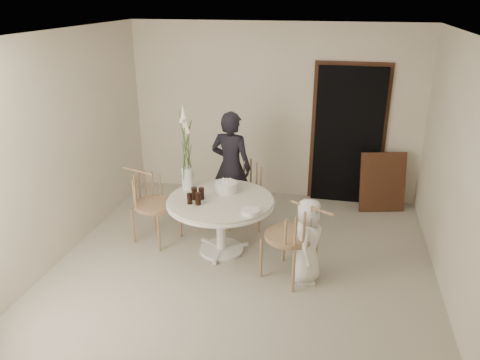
% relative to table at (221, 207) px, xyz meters
% --- Properties ---
extents(ground, '(4.50, 4.50, 0.00)m').
position_rel_table_xyz_m(ground, '(0.35, -0.25, -0.62)').
color(ground, '#BAB59E').
rests_on(ground, ground).
extents(room_shell, '(4.50, 4.50, 4.50)m').
position_rel_table_xyz_m(room_shell, '(0.35, -0.25, 1.00)').
color(room_shell, white).
rests_on(room_shell, ground).
extents(doorway, '(1.00, 0.10, 2.10)m').
position_rel_table_xyz_m(doorway, '(1.50, 1.94, 0.43)').
color(doorway, black).
rests_on(doorway, ground).
extents(door_trim, '(1.12, 0.03, 2.22)m').
position_rel_table_xyz_m(door_trim, '(1.50, 1.98, 0.49)').
color(door_trim, '#4F2A1B').
rests_on(door_trim, ground).
extents(table, '(1.33, 1.33, 0.73)m').
position_rel_table_xyz_m(table, '(0.00, 0.00, 0.00)').
color(table, white).
rests_on(table, ground).
extents(picture_frame, '(0.70, 0.36, 0.90)m').
position_rel_table_xyz_m(picture_frame, '(2.06, 1.70, -0.17)').
color(picture_frame, '#4F2A1B').
rests_on(picture_frame, ground).
extents(chair_far, '(0.58, 0.61, 0.94)m').
position_rel_table_xyz_m(chair_far, '(0.10, 0.92, -0.01)').
color(chair_far, '#A08556').
rests_on(chair_far, ground).
extents(chair_right, '(0.73, 0.71, 0.98)m').
position_rel_table_xyz_m(chair_right, '(1.02, -0.45, 0.02)').
color(chair_right, '#A08556').
rests_on(chair_right, ground).
extents(chair_left, '(0.67, 0.64, 0.95)m').
position_rel_table_xyz_m(chair_left, '(-1.03, 0.15, -0.00)').
color(chair_left, '#A08556').
rests_on(chair_left, ground).
extents(girl, '(0.64, 0.47, 1.60)m').
position_rel_table_xyz_m(girl, '(-0.08, 0.92, 0.19)').
color(girl, black).
rests_on(girl, ground).
extents(boy, '(0.36, 0.52, 1.01)m').
position_rel_table_xyz_m(boy, '(1.11, -0.42, -0.11)').
color(boy, white).
rests_on(boy, ground).
extents(birthday_cake, '(0.28, 0.28, 0.18)m').
position_rel_table_xyz_m(birthday_cake, '(0.02, 0.22, 0.18)').
color(birthday_cake, white).
rests_on(birthday_cake, table).
extents(cola_tumbler_a, '(0.08, 0.08, 0.13)m').
position_rel_table_xyz_m(cola_tumbler_a, '(-0.33, -0.21, 0.18)').
color(cola_tumbler_a, black).
rests_on(cola_tumbler_a, table).
extents(cola_tumbler_b, '(0.09, 0.09, 0.15)m').
position_rel_table_xyz_m(cola_tumbler_b, '(-0.22, -0.22, 0.19)').
color(cola_tumbler_b, black).
rests_on(cola_tumbler_b, table).
extents(cola_tumbler_c, '(0.09, 0.09, 0.15)m').
position_rel_table_xyz_m(cola_tumbler_c, '(-0.23, -0.06, 0.19)').
color(cola_tumbler_c, black).
rests_on(cola_tumbler_c, table).
extents(cola_tumbler_d, '(0.08, 0.08, 0.16)m').
position_rel_table_xyz_m(cola_tumbler_d, '(-0.31, -0.08, 0.19)').
color(cola_tumbler_d, black).
rests_on(cola_tumbler_d, table).
extents(plate_stack, '(0.25, 0.25, 0.05)m').
position_rel_table_xyz_m(plate_stack, '(0.44, -0.33, 0.14)').
color(plate_stack, white).
rests_on(plate_stack, table).
extents(flower_vase, '(0.15, 0.15, 1.11)m').
position_rel_table_xyz_m(flower_vase, '(-0.50, 0.24, 0.57)').
color(flower_vase, silver).
rests_on(flower_vase, table).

